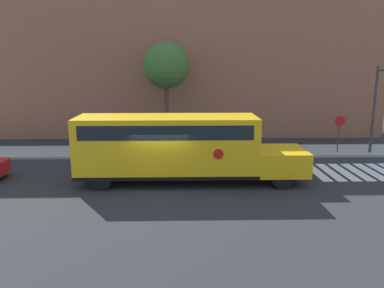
# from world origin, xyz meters

# --- Properties ---
(ground_plane) EXTENTS (60.00, 60.00, 0.00)m
(ground_plane) POSITION_xyz_m (0.00, 0.00, 0.00)
(ground_plane) COLOR #28282B
(sidewalk_strip) EXTENTS (44.00, 3.00, 0.15)m
(sidewalk_strip) POSITION_xyz_m (0.00, 6.50, 0.07)
(sidewalk_strip) COLOR #9E9E99
(sidewalk_strip) RESTS_ON ground
(building_backdrop) EXTENTS (32.00, 4.00, 11.91)m
(building_backdrop) POSITION_xyz_m (0.00, 13.00, 5.96)
(building_backdrop) COLOR #935B42
(building_backdrop) RESTS_ON ground
(crosswalk_stripes) EXTENTS (5.40, 3.20, 0.01)m
(crosswalk_stripes) POSITION_xyz_m (10.34, 2.00, 0.00)
(crosswalk_stripes) COLOR white
(crosswalk_stripes) RESTS_ON ground
(school_bus) EXTENTS (10.54, 2.57, 3.12)m
(school_bus) POSITION_xyz_m (0.72, 0.57, 1.77)
(school_bus) COLOR yellow
(school_bus) RESTS_ON ground
(stop_sign) EXTENTS (0.63, 0.10, 2.40)m
(stop_sign) POSITION_xyz_m (10.50, 5.84, 1.56)
(stop_sign) COLOR #38383A
(stop_sign) RESTS_ON ground
(tree_near_sidewalk) EXTENTS (3.07, 3.07, 6.90)m
(tree_near_sidewalk) POSITION_xyz_m (-0.11, 8.98, 5.32)
(tree_near_sidewalk) COLOR brown
(tree_near_sidewalk) RESTS_ON ground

